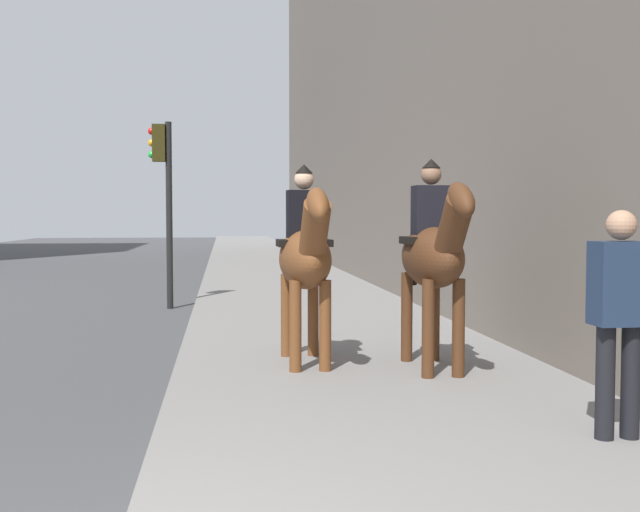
% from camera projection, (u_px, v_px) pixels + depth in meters
% --- Properties ---
extents(mounted_horse_near, '(2.15, 0.61, 2.23)m').
position_uv_depth(mounted_horse_near, '(306.00, 255.00, 8.32)').
color(mounted_horse_near, brown).
rests_on(mounted_horse_near, sidewalk_slab).
extents(mounted_horse_far, '(2.15, 0.60, 2.27)m').
position_uv_depth(mounted_horse_far, '(434.00, 253.00, 8.02)').
color(mounted_horse_far, '#4C2B16').
rests_on(mounted_horse_far, sidewalk_slab).
extents(pedestrian_greeting, '(0.26, 0.40, 1.70)m').
position_uv_depth(pedestrian_greeting, '(619.00, 308.00, 5.55)').
color(pedestrian_greeting, black).
rests_on(pedestrian_greeting, sidewalk_slab).
extents(traffic_light_near_curb, '(0.20, 0.44, 3.56)m').
position_uv_depth(traffic_light_near_curb, '(164.00, 183.00, 14.26)').
color(traffic_light_near_curb, black).
rests_on(traffic_light_near_curb, ground).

